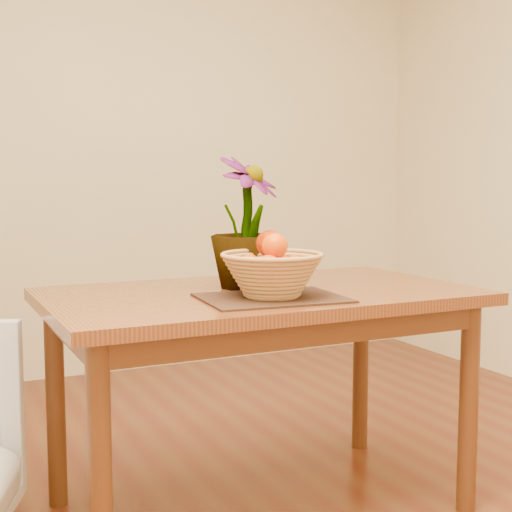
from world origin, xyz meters
name	(u,v)px	position (x,y,z in m)	size (l,w,h in m)	color
wall_back	(110,139)	(0.00, 2.25, 1.35)	(4.00, 0.02, 2.70)	#FBEFBF
table	(260,316)	(0.00, 0.30, 0.66)	(1.40, 0.80, 0.75)	brown
placemat	(272,298)	(-0.05, 0.13, 0.75)	(0.43, 0.32, 0.01)	#341F13
wicker_basket	(272,276)	(-0.05, 0.13, 0.82)	(0.32, 0.32, 0.13)	tan
orange_pile	(272,258)	(-0.04, 0.13, 0.88)	(0.19, 0.19, 0.15)	#D15203
potted_plant	(247,222)	(-0.02, 0.37, 0.97)	(0.25, 0.25, 0.45)	#1B4313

